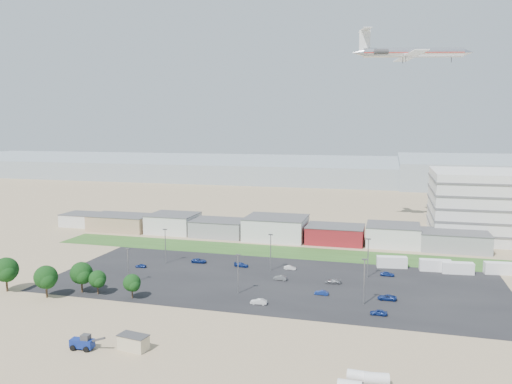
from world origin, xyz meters
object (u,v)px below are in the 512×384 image
(telehandler, at_px, (82,342))
(tree_far_left, at_px, (6,272))
(parked_car_7, at_px, (280,278))
(parked_car_12, at_px, (333,281))
(storage_tank_nw, at_px, (359,376))
(airliner, at_px, (413,53))
(parked_car_8, at_px, (387,274))
(box_trailer_a, at_px, (392,262))
(parked_car_9, at_px, (199,261))
(parked_car_2, at_px, (379,312))
(parked_car_0, at_px, (387,297))
(parked_car_5, at_px, (141,266))
(portable_shed, at_px, (133,342))
(parked_car_6, at_px, (241,265))
(parked_car_1, at_px, (321,293))
(parked_car_13, at_px, (259,302))
(parked_car_11, at_px, (290,268))

(telehandler, xyz_separation_m, tree_far_left, (-38.11, 24.03, 3.46))
(parked_car_7, bearing_deg, parked_car_12, 98.42)
(storage_tank_nw, bearing_deg, airliner, 85.36)
(parked_car_8, bearing_deg, box_trailer_a, -7.11)
(parked_car_9, bearing_deg, telehandler, 178.64)
(storage_tank_nw, height_order, parked_car_8, storage_tank_nw)
(parked_car_8, bearing_deg, parked_car_2, 176.98)
(telehandler, bearing_deg, tree_far_left, 145.64)
(parked_car_0, bearing_deg, telehandler, -52.38)
(parked_car_9, bearing_deg, parked_car_5, 119.84)
(parked_car_5, distance_m, parked_car_7, 42.45)
(portable_shed, xyz_separation_m, parked_car_6, (3.17, 58.55, -0.80))
(parked_car_12, bearing_deg, telehandler, -43.26)
(parked_car_7, bearing_deg, telehandler, -21.79)
(portable_shed, relative_size, parked_car_6, 1.31)
(parked_car_6, bearing_deg, portable_shed, -178.39)
(parked_car_6, bearing_deg, parked_car_1, -120.75)
(parked_car_7, xyz_separation_m, parked_car_8, (27.99, 11.45, 0.04))
(storage_tank_nw, height_order, parked_car_2, storage_tank_nw)
(parked_car_6, height_order, parked_car_9, parked_car_9)
(airliner, distance_m, parked_car_9, 116.22)
(parked_car_2, distance_m, parked_car_12, 23.45)
(box_trailer_a, distance_m, airliner, 90.47)
(parked_car_2, bearing_deg, parked_car_13, -88.96)
(parked_car_9, bearing_deg, parked_car_13, -140.82)
(parked_car_2, height_order, parked_car_12, parked_car_2)
(telehandler, relative_size, parked_car_6, 1.62)
(parked_car_1, bearing_deg, parked_car_5, -97.87)
(parked_car_0, bearing_deg, portable_shed, -48.74)
(portable_shed, bearing_deg, parked_car_5, 125.61)
(telehandler, relative_size, parked_car_11, 2.02)
(parked_car_7, relative_size, parked_car_11, 1.07)
(tree_far_left, bearing_deg, parked_car_8, 22.71)
(parked_car_12, height_order, parked_car_13, parked_car_13)
(parked_car_5, bearing_deg, tree_far_left, -41.55)
(parked_car_11, bearing_deg, parked_car_13, 175.08)
(parked_car_7, bearing_deg, tree_far_left, -61.65)
(parked_car_11, bearing_deg, parked_car_5, 100.04)
(parked_car_2, bearing_deg, airliner, 175.57)
(parked_car_9, xyz_separation_m, parked_car_12, (41.89, -9.79, -0.05))
(airliner, relative_size, parked_car_0, 10.36)
(tree_far_left, distance_m, parked_car_6, 62.75)
(airliner, distance_m, parked_car_1, 115.03)
(parked_car_1, xyz_separation_m, parked_car_7, (-12.45, 9.15, 0.04))
(parked_car_6, relative_size, parked_car_9, 0.94)
(tree_far_left, bearing_deg, storage_tank_nw, -14.52)
(parked_car_9, distance_m, parked_car_12, 43.02)
(airliner, height_order, parked_car_1, airliner)
(parked_car_1, height_order, parked_car_2, parked_car_2)
(telehandler, relative_size, storage_tank_nw, 1.91)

